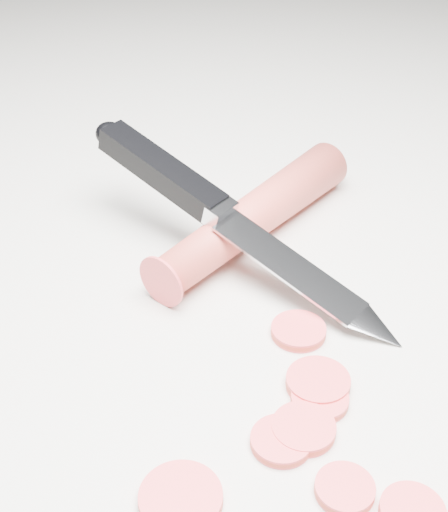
{
  "coord_description": "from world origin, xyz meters",
  "views": [
    {
      "loc": [
        -0.03,
        -0.32,
        0.3
      ],
      "look_at": [
        -0.05,
        0.06,
        0.02
      ],
      "focal_mm": 50.0,
      "sensor_mm": 36.0,
      "label": 1
    }
  ],
  "objects": [
    {
      "name": "carrot_slice_0",
      "position": [
        -0.01,
        -0.08,
        0.0
      ],
      "size": [
        0.03,
        0.03,
        0.01
      ],
      "primitive_type": "cylinder",
      "color": "#F43C43",
      "rests_on": "ground"
    },
    {
      "name": "ground",
      "position": [
        0.0,
        0.0,
        0.0
      ],
      "size": [
        2.4,
        2.4,
        0.0
      ],
      "primitive_type": "plane",
      "color": "silver",
      "rests_on": "ground"
    },
    {
      "name": "carrot_slice_4",
      "position": [
        0.01,
        -0.05,
        0.0
      ],
      "size": [
        0.03,
        0.03,
        0.01
      ],
      "primitive_type": "cylinder",
      "color": "#F43C43",
      "rests_on": "ground"
    },
    {
      "name": "carrot_slice_1",
      "position": [
        -0.0,
        -0.07,
        0.0
      ],
      "size": [
        0.03,
        0.03,
        0.01
      ],
      "primitive_type": "cylinder",
      "color": "#F43C43",
      "rests_on": "ground"
    },
    {
      "name": "carrot",
      "position": [
        -0.03,
        0.11,
        0.02
      ],
      "size": [
        0.14,
        0.18,
        0.03
      ],
      "primitive_type": "cylinder",
      "rotation": [
        1.57,
        0.0,
        -0.64
      ],
      "color": "#CE3C33",
      "rests_on": "ground"
    },
    {
      "name": "carrot_slice_5",
      "position": [
        -0.0,
        0.01,
        0.0
      ],
      "size": [
        0.03,
        0.03,
        0.01
      ],
      "primitive_type": "cylinder",
      "color": "#F43C43",
      "rests_on": "ground"
    },
    {
      "name": "carrot_slice_6",
      "position": [
        0.02,
        -0.11,
        0.0
      ],
      "size": [
        0.03,
        0.03,
        0.01
      ],
      "primitive_type": "cylinder",
      "color": "#F43C43",
      "rests_on": "ground"
    },
    {
      "name": "kitchen_knife",
      "position": [
        -0.04,
        0.08,
        0.04
      ],
      "size": [
        0.23,
        0.18,
        0.07
      ],
      "primitive_type": null,
      "color": "#B9BBC0",
      "rests_on": "ground"
    },
    {
      "name": "carrot_slice_7",
      "position": [
        -0.06,
        -0.12,
        0.0
      ],
      "size": [
        0.04,
        0.04,
        0.01
      ],
      "primitive_type": "cylinder",
      "color": "#F43C43",
      "rests_on": "ground"
    },
    {
      "name": "carrot_slice_3",
      "position": [
        0.05,
        -0.12,
        0.0
      ],
      "size": [
        0.03,
        0.03,
        0.01
      ],
      "primitive_type": "cylinder",
      "color": "#F43C43",
      "rests_on": "ground"
    },
    {
      "name": "carrot_slice_2",
      "position": [
        0.01,
        -0.04,
        0.0
      ],
      "size": [
        0.04,
        0.04,
        0.01
      ],
      "primitive_type": "cylinder",
      "color": "#F43C43",
      "rests_on": "ground"
    }
  ]
}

